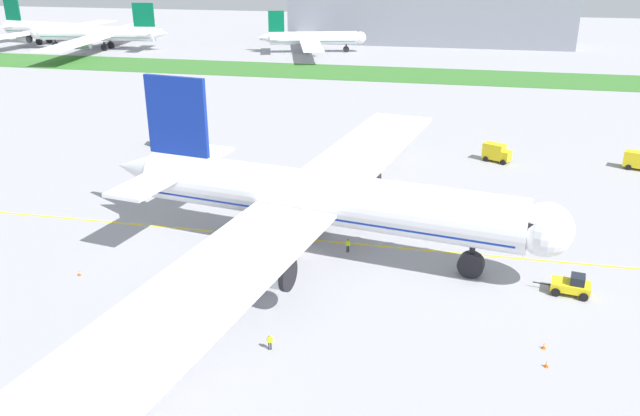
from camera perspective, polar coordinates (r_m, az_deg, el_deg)
ground_plane at (r=76.76m, az=-1.97°, el=-3.91°), size 600.00×600.00×0.00m
apron_taxi_line at (r=80.02m, az=-1.33°, el=-2.78°), size 280.00×0.36×0.01m
grass_median_strip at (r=188.86m, az=6.77°, el=11.57°), size 320.00×24.00×0.10m
airliner_foreground at (r=74.77m, az=-0.23°, el=0.86°), size 55.46×87.98×19.33m
pushback_tug at (r=72.35m, az=21.23°, el=-6.33°), size 5.78×3.15×2.19m
ground_crew_wingwalker_port at (r=76.38m, az=2.46°, el=-3.19°), size 0.53×0.45×1.72m
ground_crew_marshaller_front at (r=59.05m, az=-4.43°, el=-11.51°), size 0.54×0.30×1.55m
traffic_cone_near_nose at (r=76.13m, az=-20.37°, el=-5.38°), size 0.36×0.36×0.58m
traffic_cone_port_wing at (r=60.31m, az=19.25°, el=-12.81°), size 0.36×0.36×0.58m
traffic_cone_starboard_wing at (r=62.68m, az=19.05°, el=-11.35°), size 0.36×0.36×0.58m
service_truck_baggage_loader at (r=121.00m, az=-13.26°, el=6.06°), size 5.70×3.26×2.96m
service_truck_catering_van at (r=112.78m, az=15.21°, el=4.74°), size 4.96×3.89×3.04m
parked_airliner_far_left at (r=268.13m, az=-22.80°, el=14.26°), size 46.60×74.05×15.92m
parked_airliner_far_centre at (r=247.09m, az=-18.80°, el=14.27°), size 50.29×80.42×15.93m
parked_airliner_far_right at (r=228.01m, az=-0.73°, el=14.65°), size 36.31×57.24×13.83m
terminal_building at (r=252.31m, az=9.51°, el=16.05°), size 102.34×20.00×18.00m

